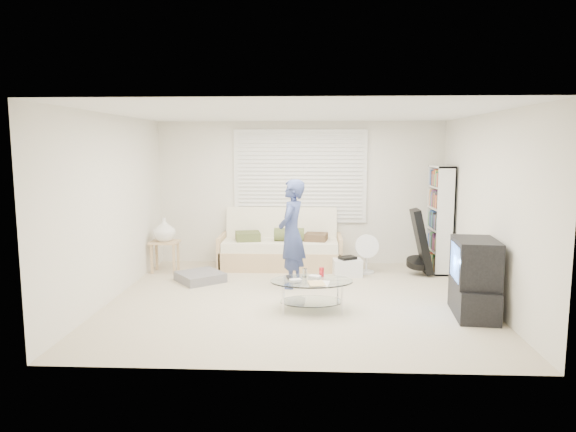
{
  "coord_description": "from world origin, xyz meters",
  "views": [
    {
      "loc": [
        0.19,
        -6.77,
        2.07
      ],
      "look_at": [
        -0.13,
        0.3,
        1.11
      ],
      "focal_mm": 32.0,
      "sensor_mm": 36.0,
      "label": 1
    }
  ],
  "objects_px": {
    "coffee_table": "(311,286)",
    "futon_sofa": "(281,248)",
    "tv_unit": "(474,279)",
    "bookshelf": "(440,219)"
  },
  "relations": [
    {
      "from": "tv_unit",
      "to": "futon_sofa",
      "type": "bearing_deg",
      "value": 135.92
    },
    {
      "from": "futon_sofa",
      "to": "coffee_table",
      "type": "bearing_deg",
      "value": -77.19
    },
    {
      "from": "bookshelf",
      "to": "tv_unit",
      "type": "bearing_deg",
      "value": -93.13
    },
    {
      "from": "tv_unit",
      "to": "coffee_table",
      "type": "xyz_separation_m",
      "value": [
        -1.99,
        0.12,
        -0.15
      ]
    },
    {
      "from": "futon_sofa",
      "to": "bookshelf",
      "type": "bearing_deg",
      "value": -3.19
    },
    {
      "from": "tv_unit",
      "to": "coffee_table",
      "type": "distance_m",
      "value": 2.0
    },
    {
      "from": "tv_unit",
      "to": "coffee_table",
      "type": "bearing_deg",
      "value": 176.58
    },
    {
      "from": "futon_sofa",
      "to": "coffee_table",
      "type": "distance_m",
      "value": 2.38
    },
    {
      "from": "coffee_table",
      "to": "futon_sofa",
      "type": "bearing_deg",
      "value": 102.81
    },
    {
      "from": "bookshelf",
      "to": "tv_unit",
      "type": "distance_m",
      "value": 2.33
    }
  ]
}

